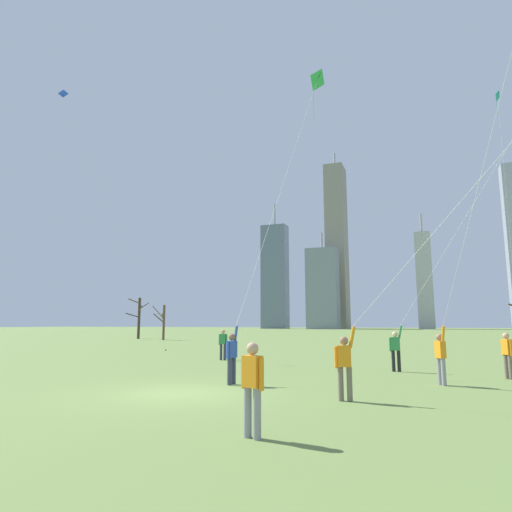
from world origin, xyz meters
TOP-DOWN VIEW (x-y plane):
  - ground_plane at (0.00, 0.00)m, footprint 400.00×400.00m
  - kite_flyer_midfield_right_white at (5.71, 0.22)m, footprint 8.05×1.64m
  - kite_flyer_foreground_left_green at (0.65, 5.99)m, footprint 0.63×14.80m
  - kite_flyer_foreground_right_yellow at (7.64, 3.43)m, footprint 5.32×7.81m
  - kite_flyer_midfield_center_pink at (6.61, 7.96)m, footprint 9.97×1.05m
  - bystander_watching_nearby at (3.70, -3.82)m, footprint 0.48×0.31m
  - bystander_far_off_by_trees at (-3.69, 10.63)m, footprint 0.51×0.22m
  - bystander_strolling_midfield at (9.25, 6.93)m, footprint 0.34×0.45m
  - distant_kite_drifting_left_teal at (13.00, 26.37)m, footprint 1.13×5.30m
  - distant_kite_drifting_right_blue at (-16.37, 12.34)m, footprint 6.63×5.24m
  - bare_tree_rightmost at (-27.78, 36.26)m, footprint 2.81×2.34m
  - bare_tree_left_of_center at (-22.59, 33.95)m, footprint 1.85×1.53m
  - skyline_mid_tower_right at (-46.65, 147.91)m, footprint 9.70×6.01m
  - skyline_squat_block at (7.10, 155.68)m, footprint 5.45×6.19m
  - skyline_wide_slab at (-26.87, 142.10)m, footprint 10.79×7.49m
  - skyline_slender_spire at (-23.88, 155.81)m, footprint 7.26×10.47m

SIDE VIEW (x-z plane):
  - ground_plane at x=0.00m, z-range 0.00..0.00m
  - bystander_watching_nearby at x=3.70m, z-range 0.09..1.71m
  - bystander_far_off_by_trees at x=-3.69m, z-range 0.09..1.71m
  - bystander_strolling_midfield at x=9.25m, z-range 0.09..1.71m
  - bare_tree_left_of_center at x=-22.59m, z-range 0.12..4.26m
  - kite_flyer_midfield_right_white at x=5.71m, z-range -2.79..7.30m
  - bare_tree_rightmost at x=-27.78m, z-range 0.26..5.48m
  - kite_flyer_midfield_center_pink at x=6.61m, z-range -5.37..11.31m
  - kite_flyer_foreground_right_yellow at x=7.64m, z-range -6.45..13.15m
  - kite_flyer_foreground_left_green at x=0.65m, z-range -3.71..15.31m
  - skyline_wide_slab at x=-26.87m, z-range -2.94..31.45m
  - distant_kite_drifting_right_blue at x=-16.37m, z-range 6.38..25.36m
  - skyline_squat_block at x=7.10m, z-range -3.48..38.11m
  - distant_kite_drifting_left_teal at x=13.00m, z-range 7.77..28.55m
  - skyline_mid_tower_right at x=-46.65m, z-range -4.39..44.29m
  - skyline_slender_spire at x=-23.88m, z-range -2.95..66.43m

